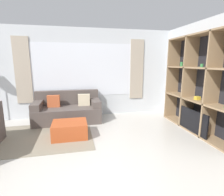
# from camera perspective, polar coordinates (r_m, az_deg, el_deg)

# --- Properties ---
(ground_plane) EXTENTS (16.00, 16.00, 0.00)m
(ground_plane) POSITION_cam_1_polar(r_m,az_deg,el_deg) (2.72, -3.81, -26.73)
(ground_plane) COLOR beige
(wall_back) EXTENTS (6.85, 0.11, 2.70)m
(wall_back) POSITION_cam_1_polar(r_m,az_deg,el_deg) (5.55, -9.28, 8.05)
(wall_back) COLOR silver
(wall_back) RESTS_ON ground_plane
(wall_right) EXTENTS (0.07, 4.59, 2.70)m
(wall_right) POSITION_cam_1_polar(r_m,az_deg,el_deg) (4.95, 27.52, 6.42)
(wall_right) COLOR silver
(wall_right) RESTS_ON ground_plane
(area_rug) EXTENTS (2.54, 1.73, 0.01)m
(area_rug) POSITION_cam_1_polar(r_m,az_deg,el_deg) (4.43, -23.76, -11.72)
(area_rug) COLOR gray
(area_rug) RESTS_ON ground_plane
(shelving_unit) EXTENTS (0.41, 2.40, 2.33)m
(shelving_unit) POSITION_cam_1_polar(r_m,az_deg,el_deg) (4.67, 27.10, 3.43)
(shelving_unit) COLOR #232328
(shelving_unit) RESTS_ON ground_plane
(couch_main) EXTENTS (1.84, 0.90, 0.86)m
(couch_main) POSITION_cam_1_polar(r_m,az_deg,el_deg) (5.23, -14.24, -3.96)
(couch_main) COLOR #564C47
(couch_main) RESTS_ON ground_plane
(ottoman) EXTENTS (0.77, 0.62, 0.35)m
(ottoman) POSITION_cam_1_polar(r_m,az_deg,el_deg) (4.16, -13.60, -9.97)
(ottoman) COLOR #B74C23
(ottoman) RESTS_ON ground_plane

